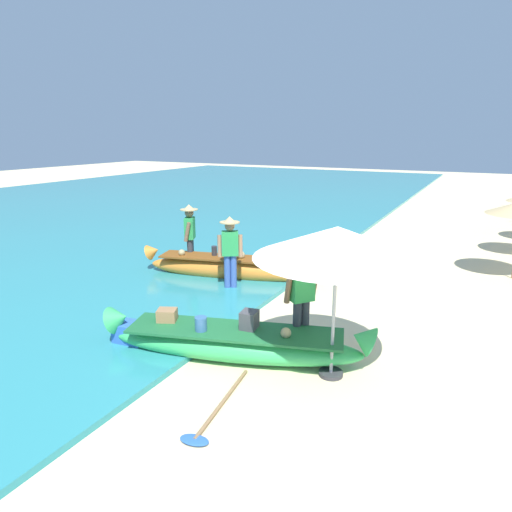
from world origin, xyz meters
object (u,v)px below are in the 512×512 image
boat_green_foreground (234,342)px  cooler_box (131,335)px  boat_orange_midground (232,268)px  person_tourist_customer (302,298)px  paddle (214,413)px  person_vendor_hatted (230,249)px  patio_umbrella_large (337,243)px  person_vendor_assistant (190,234)px

boat_green_foreground → cooler_box: size_ratio=8.09×
boat_orange_midground → person_tourist_customer: 4.05m
paddle → person_tourist_customer: bearing=81.2°
person_vendor_hatted → patio_umbrella_large: (3.18, -2.47, 1.01)m
person_tourist_customer → paddle: person_tourist_customer is taller
person_vendor_assistant → paddle: person_vendor_assistant is taller
person_vendor_hatted → cooler_box: 3.22m
boat_green_foreground → boat_orange_midground: size_ratio=0.96×
cooler_box → boat_green_foreground: bearing=8.7°
patio_umbrella_large → cooler_box: 3.76m
person_vendor_hatted → cooler_box: person_vendor_hatted is taller
boat_orange_midground → person_tourist_customer: (2.91, -2.75, 0.63)m
boat_green_foreground → person_vendor_assistant: person_vendor_assistant is taller
boat_orange_midground → cooler_box: (0.34, -3.85, -0.10)m
patio_umbrella_large → cooler_box: size_ratio=4.42×
person_vendor_hatted → cooler_box: size_ratio=3.26×
cooler_box → person_tourist_customer: bearing=17.5°
person_vendor_hatted → person_vendor_assistant: person_vendor_assistant is taller
patio_umbrella_large → paddle: (-0.99, -1.62, -1.97)m
person_tourist_customer → person_vendor_assistant: size_ratio=0.95×
patio_umbrella_large → paddle: bearing=-121.3°
person_tourist_customer → person_vendor_assistant: person_vendor_assistant is taller
boat_green_foreground → cooler_box: 1.78m
person_tourist_customer → paddle: size_ratio=0.94×
boat_orange_midground → person_tourist_customer: person_tourist_customer is taller
person_vendor_hatted → paddle: bearing=-61.8°
boat_green_foreground → cooler_box: bearing=-165.8°
boat_green_foreground → paddle: (0.53, -1.41, -0.25)m
boat_green_foreground → paddle: 1.52m
boat_green_foreground → person_vendor_assistant: bearing=133.7°
person_vendor_assistant → cooler_box: size_ratio=3.34×
person_tourist_customer → cooler_box: 2.89m
boat_orange_midground → person_vendor_assistant: size_ratio=2.52×
boat_orange_midground → person_vendor_assistant: (-1.23, 0.04, 0.71)m
person_tourist_customer → paddle: bearing=-98.8°
person_vendor_assistant → patio_umbrella_large: patio_umbrella_large is taller
person_tourist_customer → patio_umbrella_large: (0.67, -0.44, 1.06)m
boat_orange_midground → patio_umbrella_large: 5.08m
cooler_box → paddle: (2.25, -0.97, -0.18)m
person_vendor_assistant → cooler_box: 4.27m
paddle → boat_orange_midground: bearing=118.3°
patio_umbrella_large → person_tourist_customer: bearing=146.5°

